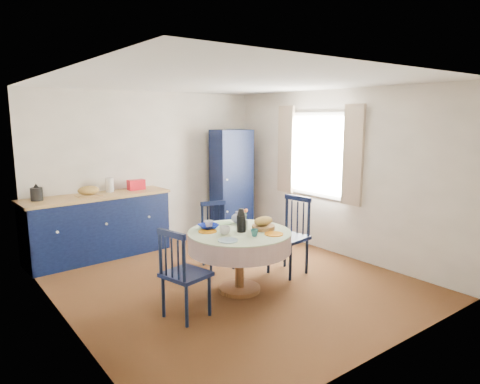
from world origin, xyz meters
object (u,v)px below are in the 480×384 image
object	(u,v)px
mug_c	(242,220)
mug_d	(209,225)
chair_left	(183,273)
mug_a	(224,230)
kitchen_counter	(98,225)
pantry_cabinet	(231,182)
chair_right	(290,235)
cobalt_bowl	(208,227)
dining_table	(240,241)
mug_b	(254,233)
chair_far	(217,235)

from	to	relation	value
mug_c	mug_d	bearing A→B (deg)	172.50
chair_left	mug_a	size ratio (longest dim) A/B	7.76
kitchen_counter	mug_a	bearing A→B (deg)	-76.59
mug_c	pantry_cabinet	bearing A→B (deg)	57.25
mug_a	mug_c	distance (m)	0.54
pantry_cabinet	chair_right	distance (m)	2.23
mug_a	cobalt_bowl	distance (m)	0.32
mug_a	cobalt_bowl	world-z (taller)	mug_a
dining_table	pantry_cabinet	bearing A→B (deg)	56.14
dining_table	mug_a	bearing A→B (deg)	-178.96
mug_c	cobalt_bowl	distance (m)	0.48
pantry_cabinet	mug_b	xyz separation A→B (m)	(-1.48, -2.48, -0.15)
kitchen_counter	chair_right	world-z (taller)	kitchen_counter
kitchen_counter	mug_b	world-z (taller)	kitchen_counter
mug_a	dining_table	bearing A→B (deg)	1.04
mug_d	chair_left	bearing A→B (deg)	-141.19
mug_b	mug_d	xyz separation A→B (m)	(-0.22, 0.61, 0.01)
dining_table	mug_d	world-z (taller)	dining_table
dining_table	mug_c	distance (m)	0.40
pantry_cabinet	chair_left	bearing A→B (deg)	-131.59
chair_far	cobalt_bowl	bearing A→B (deg)	-118.65
mug_c	cobalt_bowl	xyz separation A→B (m)	(-0.48, 0.04, -0.02)
pantry_cabinet	cobalt_bowl	size ratio (longest dim) A/B	7.84
mug_c	cobalt_bowl	size ratio (longest dim) A/B	0.50
chair_right	mug_c	size ratio (longest dim) A/B	8.75
mug_b	chair_left	bearing A→B (deg)	176.38
pantry_cabinet	chair_right	world-z (taller)	pantry_cabinet
chair_left	cobalt_bowl	size ratio (longest dim) A/B	4.08
chair_right	mug_d	world-z (taller)	chair_right
chair_right	mug_b	distance (m)	1.01
kitchen_counter	chair_right	xyz separation A→B (m)	(1.83, -2.23, 0.04)
chair_left	chair_far	distance (m)	1.60
kitchen_counter	chair_left	distance (m)	2.53
chair_left	chair_far	xyz separation A→B (m)	(1.17, 1.09, -0.03)
mug_b	pantry_cabinet	bearing A→B (deg)	59.16
chair_right	kitchen_counter	bearing A→B (deg)	-148.40
chair_far	mug_b	bearing A→B (deg)	-89.50
chair_left	mug_d	world-z (taller)	chair_left
kitchen_counter	mug_d	size ratio (longest dim) A/B	20.76
kitchen_counter	pantry_cabinet	bearing A→B (deg)	-5.86
chair_right	mug_d	size ratio (longest dim) A/B	9.96
chair_right	dining_table	bearing A→B (deg)	-92.42
dining_table	chair_far	xyz separation A→B (m)	(0.26, 0.88, -0.16)
mug_a	mug_b	xyz separation A→B (m)	(0.23, -0.27, -0.01)
dining_table	kitchen_counter	bearing A→B (deg)	111.71
mug_d	dining_table	bearing A→B (deg)	-56.42
mug_c	chair_left	bearing A→B (deg)	-156.84
mug_b	cobalt_bowl	distance (m)	0.64
chair_right	mug_a	size ratio (longest dim) A/B	8.30
chair_right	mug_d	bearing A→B (deg)	-110.20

